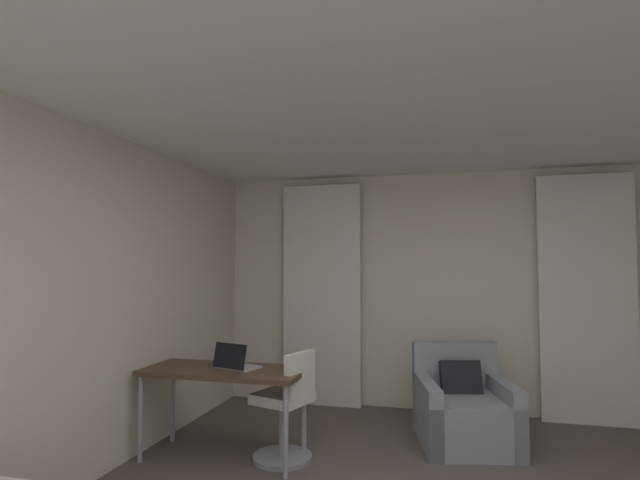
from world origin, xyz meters
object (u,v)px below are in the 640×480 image
Objects in this scene: desk at (224,376)px; laptop at (235,363)px; armchair at (464,411)px; desk_chair at (287,411)px.

desk is 0.15m from laptop.
desk is 3.54× the size of laptop.
desk_chair reaches higher than armchair.
armchair is 0.77× the size of desk.
laptop is at bearing -170.47° from desk_chair.
desk_chair is at bearing 9.53° from laptop.
armchair is 2.13m from desk.
desk is 0.59m from desk_chair.
armchair is 1.16× the size of desk_chair.
laptop reaches higher than armchair.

